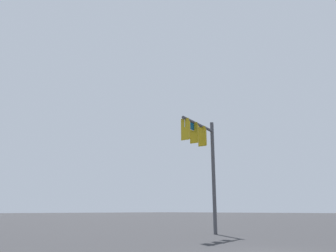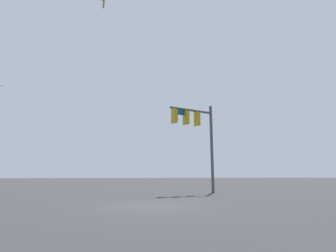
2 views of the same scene
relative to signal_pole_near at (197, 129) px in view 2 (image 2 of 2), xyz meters
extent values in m
plane|color=#2D2D30|center=(5.70, 7.44, -5.23)|extent=(400.00, 400.00, 0.00)
cylinder|color=#47474C|center=(-1.46, -0.32, -1.55)|extent=(0.24, 0.24, 7.36)
cylinder|color=#47474C|center=(0.53, 0.12, 1.52)|extent=(4.01, 1.05, 0.19)
cube|color=gold|center=(0.12, 0.03, 0.85)|extent=(0.14, 0.51, 1.30)
cube|color=#B79314|center=(-0.07, -0.01, 0.85)|extent=(0.42, 0.39, 1.10)
cylinder|color=#B79314|center=(-0.07, -0.01, 1.46)|extent=(0.04, 0.04, 0.12)
cylinder|color=#340503|center=(-0.26, -0.06, 1.18)|extent=(0.08, 0.22, 0.22)
cylinder|color=yellow|center=(-0.26, -0.06, 0.85)|extent=(0.08, 0.22, 0.22)
cylinder|color=black|center=(-0.26, -0.06, 0.52)|extent=(0.08, 0.22, 0.22)
cube|color=gold|center=(1.21, 0.26, 0.85)|extent=(0.14, 0.51, 1.30)
cube|color=#B79314|center=(1.02, 0.22, 0.85)|extent=(0.42, 0.39, 1.10)
cylinder|color=#B79314|center=(1.02, 0.22, 1.46)|extent=(0.04, 0.04, 0.12)
cylinder|color=#340503|center=(0.83, 0.18, 1.18)|extent=(0.08, 0.22, 0.22)
cylinder|color=yellow|center=(0.83, 0.18, 0.85)|extent=(0.08, 0.22, 0.22)
cylinder|color=black|center=(0.83, 0.18, 0.52)|extent=(0.08, 0.22, 0.22)
cube|color=gold|center=(2.30, 0.50, 0.85)|extent=(0.14, 0.51, 1.30)
cube|color=#B79314|center=(2.12, 0.46, 0.85)|extent=(0.42, 0.39, 1.10)
cylinder|color=#B79314|center=(2.12, 0.46, 1.46)|extent=(0.04, 0.04, 0.12)
cylinder|color=#340503|center=(1.92, 0.42, 1.18)|extent=(0.08, 0.22, 0.22)
cylinder|color=yellow|center=(1.92, 0.42, 0.85)|extent=(0.08, 0.22, 0.22)
cylinder|color=black|center=(1.92, 0.42, 0.52)|extent=(0.08, 0.22, 0.22)
cube|color=#0A4C7F|center=(1.54, 0.34, 1.21)|extent=(1.57, 0.38, 0.43)
cube|color=white|center=(1.54, 0.34, 1.21)|extent=(1.63, 0.38, 0.49)
camera|label=1|loc=(16.30, 12.75, -3.76)|focal=35.00mm
camera|label=2|loc=(8.73, 19.77, -3.90)|focal=28.00mm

